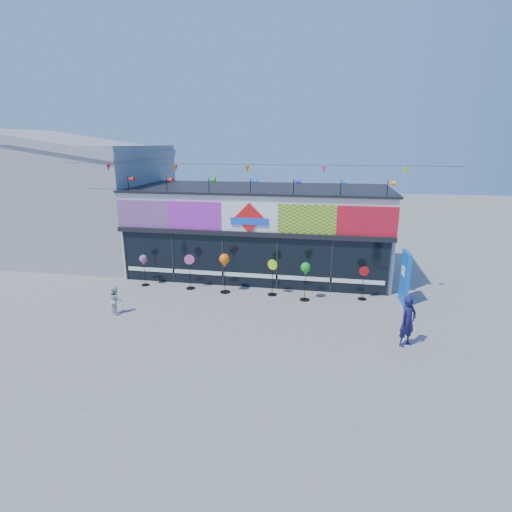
% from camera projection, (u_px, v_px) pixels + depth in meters
% --- Properties ---
extents(ground, '(80.00, 80.00, 0.00)m').
position_uv_depth(ground, '(231.00, 319.00, 14.38)').
color(ground, slate).
rests_on(ground, ground).
extents(kite_shop, '(16.00, 5.70, 5.31)m').
position_uv_depth(kite_shop, '(260.00, 230.00, 19.45)').
color(kite_shop, silver).
rests_on(kite_shop, ground).
extents(neighbour_building, '(8.18, 7.20, 6.87)m').
position_uv_depth(neighbour_building, '(83.00, 198.00, 21.86)').
color(neighbour_building, gray).
rests_on(neighbour_building, ground).
extents(blue_sign, '(0.21, 1.04, 2.07)m').
position_uv_depth(blue_sign, '(405.00, 277.00, 15.66)').
color(blue_sign, blue).
rests_on(blue_sign, ground).
extents(spinner_0, '(0.36, 0.36, 1.41)m').
position_uv_depth(spinner_0, '(144.00, 261.00, 17.51)').
color(spinner_0, black).
rests_on(spinner_0, ground).
extents(spinner_1, '(0.43, 0.39, 1.54)m').
position_uv_depth(spinner_1, '(190.00, 271.00, 17.18)').
color(spinner_1, black).
rests_on(spinner_1, ground).
extents(spinner_2, '(0.43, 0.43, 1.70)m').
position_uv_depth(spinner_2, '(225.00, 262.00, 16.60)').
color(spinner_2, black).
rests_on(spinner_2, ground).
extents(spinner_3, '(0.41, 0.39, 1.54)m').
position_uv_depth(spinner_3, '(272.00, 276.00, 16.46)').
color(spinner_3, black).
rests_on(spinner_3, ground).
extents(spinner_4, '(0.40, 0.40, 1.59)m').
position_uv_depth(spinner_4, '(306.00, 270.00, 15.79)').
color(spinner_4, black).
rests_on(spinner_4, ground).
extents(spinner_5, '(0.39, 0.36, 1.39)m').
position_uv_depth(spinner_5, '(363.00, 282.00, 16.01)').
color(spinner_5, black).
rests_on(spinner_5, ground).
extents(adult_man, '(0.70, 0.67, 1.62)m').
position_uv_depth(adult_man, '(408.00, 321.00, 12.31)').
color(adult_man, '#171645').
rests_on(adult_man, ground).
extents(child, '(0.57, 0.55, 1.04)m').
position_uv_depth(child, '(115.00, 300.00, 14.76)').
color(child, '#BABABA').
rests_on(child, ground).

